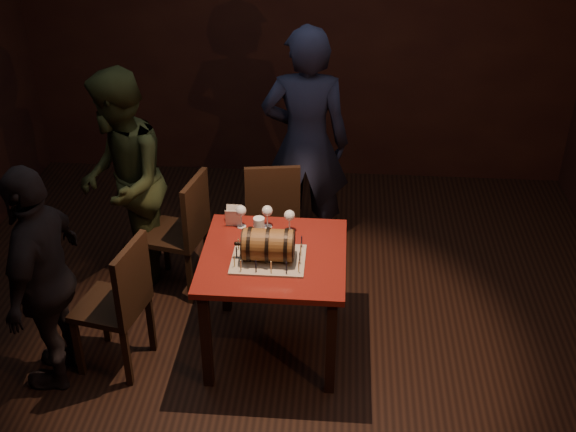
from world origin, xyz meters
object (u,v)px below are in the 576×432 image
at_px(pub_table, 274,269).
at_px(chair_left_rear, 185,228).
at_px(chair_left_front, 121,299).
at_px(person_left_front, 44,278).
at_px(barrel_cake, 268,245).
at_px(wine_glass_right, 289,216).
at_px(chair_back, 272,210).
at_px(person_left_rear, 122,182).
at_px(pint_of_ale, 259,229).
at_px(wine_glass_mid, 267,212).
at_px(wine_glass_left, 241,212).
at_px(person_back, 306,144).

bearing_deg(pub_table, chair_left_rear, 138.61).
relative_size(chair_left_rear, chair_left_front, 1.00).
relative_size(chair_left_front, person_left_front, 0.62).
distance_m(barrel_cake, wine_glass_right, 0.35).
height_order(chair_back, chair_left_front, same).
xyz_separation_m(chair_back, person_left_rear, (-1.05, -0.21, 0.30)).
distance_m(wine_glass_right, chair_back, 0.77).
bearing_deg(chair_back, chair_left_front, -125.28).
bearing_deg(pint_of_ale, chair_left_front, -153.26).
height_order(wine_glass_mid, wine_glass_right, same).
bearing_deg(wine_glass_left, pub_table, -51.45).
distance_m(chair_left_front, person_back, 1.88).
relative_size(chair_back, person_back, 0.51).
height_order(wine_glass_right, chair_back, chair_back).
bearing_deg(barrel_cake, person_left_rear, 145.14).
bearing_deg(person_left_rear, person_left_front, -23.18).
xyz_separation_m(wine_glass_mid, chair_back, (-0.03, 0.61, -0.34)).
bearing_deg(person_back, chair_left_rear, 36.84).
bearing_deg(chair_left_rear, wine_glass_left, -34.47).
distance_m(wine_glass_left, person_left_rear, 1.00).
bearing_deg(person_left_front, chair_left_rear, 149.70).
height_order(chair_left_rear, person_left_rear, person_left_rear).
bearing_deg(chair_left_front, chair_left_rear, 75.47).
height_order(pint_of_ale, chair_left_front, chair_left_front).
distance_m(wine_glass_mid, person_back, 0.97).
bearing_deg(pint_of_ale, wine_glass_mid, 74.64).
bearing_deg(chair_left_rear, wine_glass_mid, -25.81).
relative_size(wine_glass_left, wine_glass_mid, 1.00).
distance_m(pub_table, wine_glass_mid, 0.39).
bearing_deg(person_left_front, pint_of_ale, 115.75).
bearing_deg(pint_of_ale, wine_glass_left, 135.92).
bearing_deg(chair_back, pint_of_ale, -90.42).
height_order(pub_table, wine_glass_left, wine_glass_left).
distance_m(wine_glass_right, chair_left_rear, 0.93).
distance_m(chair_back, chair_left_front, 1.43).
distance_m(wine_glass_mid, wine_glass_right, 0.16).
xyz_separation_m(barrel_cake, wine_glass_right, (0.10, 0.34, 0.01)).
bearing_deg(person_left_front, wine_glass_mid, 120.29).
bearing_deg(chair_back, chair_left_rear, -153.03).
height_order(wine_glass_mid, chair_left_rear, chair_left_rear).
xyz_separation_m(pint_of_ale, chair_left_rear, (-0.60, 0.45, -0.30)).
bearing_deg(pint_of_ale, person_left_rear, 152.64).
height_order(pint_of_ale, chair_left_rear, chair_left_rear).
height_order(wine_glass_left, person_left_rear, person_left_rear).
bearing_deg(chair_left_rear, pub_table, -41.39).
relative_size(pub_table, person_left_rear, 0.54).
relative_size(pub_table, person_left_front, 0.60).
distance_m(wine_glass_left, chair_left_rear, 0.66).
height_order(barrel_cake, wine_glass_right, barrel_cake).
xyz_separation_m(chair_back, chair_left_front, (-0.83, -1.17, 0.00)).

